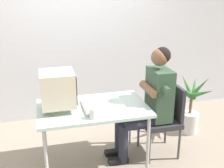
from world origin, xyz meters
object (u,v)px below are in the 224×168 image
object	(u,v)px
desk	(93,111)
desk_mug	(93,113)
potted_plant	(191,108)
crt_monitor	(58,89)
keyboard	(91,107)
office_chair	(165,116)
person_seated	(150,100)

from	to	relation	value
desk	desk_mug	size ratio (longest dim) A/B	11.23
potted_plant	crt_monitor	bearing A→B (deg)	-168.42
keyboard	potted_plant	world-z (taller)	potted_plant
office_chair	desk_mug	distance (m)	1.01
crt_monitor	person_seated	bearing A→B (deg)	-0.54
crt_monitor	keyboard	xyz separation A→B (m)	(0.34, -0.04, -0.23)
keyboard	person_seated	bearing A→B (deg)	2.64
keyboard	person_seated	world-z (taller)	person_seated
person_seated	desk	bearing A→B (deg)	179.94
office_chair	desk	bearing A→B (deg)	179.95
desk	crt_monitor	world-z (taller)	crt_monitor
desk_mug	potted_plant	bearing A→B (deg)	23.74
keyboard	office_chair	bearing A→B (deg)	2.06
keyboard	desk_mug	bearing A→B (deg)	-93.60
person_seated	crt_monitor	bearing A→B (deg)	179.46
desk	keyboard	xyz separation A→B (m)	(-0.03, -0.03, 0.07)
desk_mug	crt_monitor	bearing A→B (deg)	138.05
crt_monitor	desk_mug	world-z (taller)	crt_monitor
office_chair	potted_plant	world-z (taller)	office_chair
office_chair	desk_mug	xyz separation A→B (m)	(-0.93, -0.28, 0.27)
desk	potted_plant	distance (m)	1.54
person_seated	desk_mug	world-z (taller)	person_seated
person_seated	potted_plant	distance (m)	0.94
crt_monitor	office_chair	bearing A→B (deg)	-0.46
keyboard	desk_mug	distance (m)	0.25
potted_plant	desk_mug	world-z (taller)	potted_plant
desk	keyboard	distance (m)	0.08
potted_plant	desk	bearing A→B (deg)	-165.26
crt_monitor	keyboard	world-z (taller)	crt_monitor
person_seated	potted_plant	bearing A→B (deg)	26.30
keyboard	potted_plant	xyz separation A→B (m)	(1.49, 0.42, -0.36)
person_seated	desk_mug	bearing A→B (deg)	-159.11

